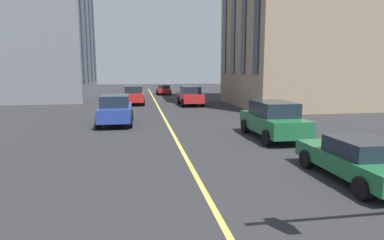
{
  "coord_description": "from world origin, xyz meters",
  "views": [
    {
      "loc": [
        -1.34,
        1.79,
        3.44
      ],
      "look_at": [
        9.38,
        0.0,
        1.74
      ],
      "focal_mm": 29.85,
      "sensor_mm": 36.0,
      "label": 1
    }
  ],
  "objects_px": {
    "car_red_mid": "(190,96)",
    "car_green_parked_a": "(357,159)",
    "car_red_parked_b": "(164,90)",
    "car_red_near": "(134,95)",
    "car_blue_far": "(116,109)",
    "car_green_trailing": "(273,120)"
  },
  "relations": [
    {
      "from": "car_red_mid",
      "to": "car_green_parked_a",
      "type": "relative_size",
      "value": 1.07
    },
    {
      "from": "car_red_parked_b",
      "to": "car_red_near",
      "type": "bearing_deg",
      "value": 162.89
    },
    {
      "from": "car_red_parked_b",
      "to": "car_red_mid",
      "type": "bearing_deg",
      "value": -174.29
    },
    {
      "from": "car_red_near",
      "to": "car_green_parked_a",
      "type": "xyz_separation_m",
      "value": [
        -24.27,
        -7.2,
        -0.27
      ]
    },
    {
      "from": "car_red_mid",
      "to": "car_blue_far",
      "type": "bearing_deg",
      "value": 147.78
    },
    {
      "from": "car_green_trailing",
      "to": "car_red_parked_b",
      "type": "distance_m",
      "value": 31.15
    },
    {
      "from": "car_red_mid",
      "to": "car_green_trailing",
      "type": "relative_size",
      "value": 1.0
    },
    {
      "from": "car_green_trailing",
      "to": "car_green_parked_a",
      "type": "distance_m",
      "value": 6.42
    },
    {
      "from": "car_green_trailing",
      "to": "car_red_parked_b",
      "type": "height_order",
      "value": "car_green_trailing"
    },
    {
      "from": "car_red_near",
      "to": "car_green_trailing",
      "type": "height_order",
      "value": "same"
    },
    {
      "from": "car_red_mid",
      "to": "car_red_parked_b",
      "type": "xyz_separation_m",
      "value": [
        14.95,
        1.49,
        -0.27
      ]
    },
    {
      "from": "car_green_parked_a",
      "to": "car_blue_far",
      "type": "relative_size",
      "value": 0.94
    },
    {
      "from": "car_red_near",
      "to": "car_green_parked_a",
      "type": "height_order",
      "value": "car_red_near"
    },
    {
      "from": "car_green_parked_a",
      "to": "car_red_near",
      "type": "bearing_deg",
      "value": 16.53
    },
    {
      "from": "car_green_parked_a",
      "to": "car_red_parked_b",
      "type": "bearing_deg",
      "value": 4.83
    },
    {
      "from": "car_blue_far",
      "to": "car_red_parked_b",
      "type": "bearing_deg",
      "value": -11.23
    },
    {
      "from": "car_red_near",
      "to": "car_red_parked_b",
      "type": "height_order",
      "value": "car_red_near"
    },
    {
      "from": "car_red_parked_b",
      "to": "car_blue_far",
      "type": "relative_size",
      "value": 0.94
    },
    {
      "from": "car_red_mid",
      "to": "car_red_near",
      "type": "bearing_deg",
      "value": 71.82
    },
    {
      "from": "car_red_parked_b",
      "to": "car_blue_far",
      "type": "distance_m",
      "value": 25.79
    },
    {
      "from": "car_red_mid",
      "to": "car_green_parked_a",
      "type": "height_order",
      "value": "car_red_mid"
    },
    {
      "from": "car_green_trailing",
      "to": "car_blue_far",
      "type": "xyz_separation_m",
      "value": [
        5.69,
        8.18,
        0.0
      ]
    }
  ]
}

